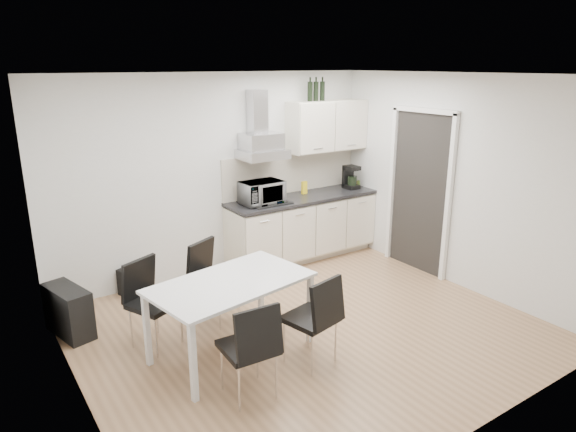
% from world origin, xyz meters
% --- Properties ---
extents(ground, '(4.50, 4.50, 0.00)m').
position_xyz_m(ground, '(0.00, 0.00, 0.00)').
color(ground, '#A37B56').
rests_on(ground, ground).
extents(wall_back, '(4.50, 0.10, 2.60)m').
position_xyz_m(wall_back, '(0.00, 2.00, 1.30)').
color(wall_back, silver).
rests_on(wall_back, ground).
extents(wall_front, '(4.50, 0.10, 2.60)m').
position_xyz_m(wall_front, '(0.00, -2.00, 1.30)').
color(wall_front, silver).
rests_on(wall_front, ground).
extents(wall_left, '(0.10, 4.00, 2.60)m').
position_xyz_m(wall_left, '(-2.25, 0.00, 1.30)').
color(wall_left, silver).
rests_on(wall_left, ground).
extents(wall_right, '(0.10, 4.00, 2.60)m').
position_xyz_m(wall_right, '(2.25, 0.00, 1.30)').
color(wall_right, silver).
rests_on(wall_right, ground).
extents(ceiling, '(4.50, 4.50, 0.00)m').
position_xyz_m(ceiling, '(0.00, 0.00, 2.60)').
color(ceiling, white).
rests_on(ceiling, wall_back).
extents(doorway, '(0.08, 1.04, 2.10)m').
position_xyz_m(doorway, '(2.21, 0.55, 1.05)').
color(doorway, white).
rests_on(doorway, ground).
extents(kitchenette, '(2.22, 0.64, 2.52)m').
position_xyz_m(kitchenette, '(1.18, 1.73, 0.83)').
color(kitchenette, beige).
rests_on(kitchenette, ground).
extents(dining_table, '(1.60, 1.09, 0.75)m').
position_xyz_m(dining_table, '(-0.88, 0.02, 0.67)').
color(dining_table, white).
rests_on(dining_table, ground).
extents(chair_far_left, '(0.61, 0.64, 0.88)m').
position_xyz_m(chair_far_left, '(-1.43, 0.56, 0.44)').
color(chair_far_left, black).
rests_on(chair_far_left, ground).
extents(chair_far_right, '(0.61, 0.64, 0.88)m').
position_xyz_m(chair_far_right, '(-0.70, 0.71, 0.44)').
color(chair_far_right, black).
rests_on(chair_far_right, ground).
extents(chair_near_left, '(0.47, 0.52, 0.88)m').
position_xyz_m(chair_near_left, '(-1.07, -0.64, 0.44)').
color(chair_near_left, black).
rests_on(chair_near_left, ground).
extents(chair_near_right, '(0.54, 0.58, 0.88)m').
position_xyz_m(chair_near_right, '(-0.35, -0.53, 0.44)').
color(chair_near_right, black).
rests_on(chair_near_right, ground).
extents(guitar_amp, '(0.41, 0.66, 0.51)m').
position_xyz_m(guitar_amp, '(-2.10, 1.28, 0.26)').
color(guitar_amp, black).
rests_on(guitar_amp, ground).
extents(floor_speaker, '(0.25, 0.23, 0.33)m').
position_xyz_m(floor_speaker, '(-1.30, 1.90, 0.16)').
color(floor_speaker, black).
rests_on(floor_speaker, ground).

